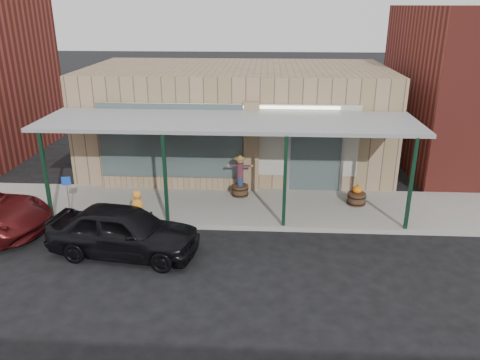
# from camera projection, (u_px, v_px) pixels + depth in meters

# --- Properties ---
(ground) EXTENTS (120.00, 120.00, 0.00)m
(ground) POSITION_uv_depth(u_px,v_px,m) (218.00, 264.00, 12.57)
(ground) COLOR black
(ground) RESTS_ON ground
(sidewalk) EXTENTS (40.00, 3.20, 0.15)m
(sidewalk) POSITION_uv_depth(u_px,v_px,m) (229.00, 207.00, 15.90)
(sidewalk) COLOR gray
(sidewalk) RESTS_ON ground
(storefront) EXTENTS (12.00, 6.25, 4.20)m
(storefront) POSITION_uv_depth(u_px,v_px,m) (237.00, 118.00, 19.46)
(storefront) COLOR #95765B
(storefront) RESTS_ON ground
(awning) EXTENTS (12.00, 3.00, 3.04)m
(awning) POSITION_uv_depth(u_px,v_px,m) (228.00, 123.00, 14.83)
(awning) COLOR slate
(awning) RESTS_ON ground
(block_buildings_near) EXTENTS (61.00, 8.00, 8.00)m
(block_buildings_near) POSITION_uv_depth(u_px,v_px,m) (286.00, 74.00, 19.73)
(block_buildings_near) COLOR maroon
(block_buildings_near) RESTS_ON ground
(barrel_scarecrow) EXTENTS (0.92, 0.65, 1.51)m
(barrel_scarecrow) POSITION_uv_depth(u_px,v_px,m) (240.00, 182.00, 16.49)
(barrel_scarecrow) COLOR #47321C
(barrel_scarecrow) RESTS_ON sidewalk
(barrel_pumpkin) EXTENTS (0.64, 0.64, 0.72)m
(barrel_pumpkin) POSITION_uv_depth(u_px,v_px,m) (357.00, 197.00, 15.86)
(barrel_pumpkin) COLOR #47321C
(barrel_pumpkin) RESTS_ON sidewalk
(handicap_sign) EXTENTS (0.28, 0.08, 1.36)m
(handicap_sign) POSITION_uv_depth(u_px,v_px,m) (68.00, 191.00, 14.71)
(handicap_sign) COLOR gray
(handicap_sign) RESTS_ON sidewalk
(parked_sedan) EXTENTS (4.35, 2.24, 1.56)m
(parked_sedan) POSITION_uv_depth(u_px,v_px,m) (124.00, 230.00, 12.85)
(parked_sedan) COLOR black
(parked_sedan) RESTS_ON ground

